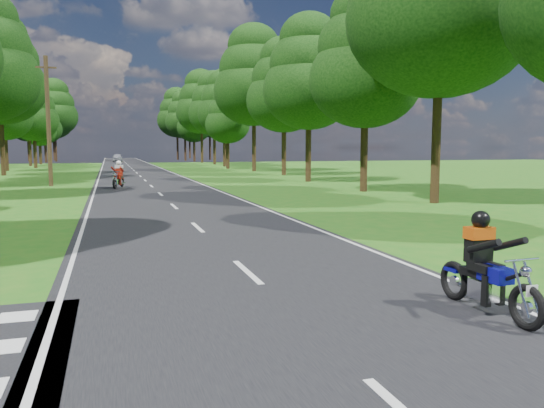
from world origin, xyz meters
name	(u,v)px	position (x,y,z in m)	size (l,w,h in m)	color
ground	(279,301)	(0.00, 0.00, 0.00)	(160.00, 160.00, 0.00)	#1E6216
main_road	(134,170)	(0.00, 50.00, 0.01)	(7.00, 140.00, 0.02)	black
road_markings	(133,171)	(-0.14, 48.13, 0.02)	(7.40, 140.00, 0.01)	silver
treeline	(140,100)	(1.43, 60.06, 8.25)	(40.00, 115.35, 14.78)	black
telegraph_pole	(48,121)	(-6.00, 28.00, 4.07)	(1.20, 0.26, 8.00)	#382616
rider_near_blue	(488,263)	(2.67, -1.51, 0.76)	(0.59, 1.78, 1.48)	#0C0C87
rider_far_red	(118,174)	(-1.99, 25.04, 0.84)	(0.65, 1.96, 1.64)	#B01C0D
distant_car	(117,158)	(-1.11, 84.65, 0.72)	(1.64, 4.08, 1.39)	silver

